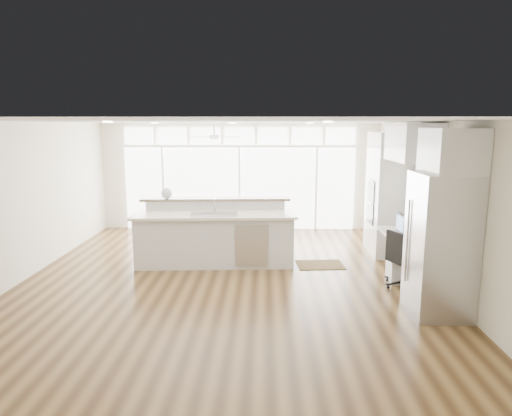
{
  "coord_description": "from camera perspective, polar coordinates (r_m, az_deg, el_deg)",
  "views": [
    {
      "loc": [
        0.68,
        -7.55,
        2.63
      ],
      "look_at": [
        0.49,
        0.6,
        1.15
      ],
      "focal_mm": 32.0,
      "sensor_mm": 36.0,
      "label": 1
    }
  ],
  "objects": [
    {
      "name": "floor",
      "position": [
        8.03,
        -3.67,
        -8.96
      ],
      "size": [
        7.0,
        8.0,
        0.02
      ],
      "primitive_type": "cube",
      "color": "#422B14",
      "rests_on": "ground"
    },
    {
      "name": "ceiling",
      "position": [
        7.58,
        -3.91,
        10.76
      ],
      "size": [
        7.0,
        8.0,
        0.02
      ],
      "primitive_type": "cube",
      "color": "white",
      "rests_on": "wall_back"
    },
    {
      "name": "wall_back",
      "position": [
        11.64,
        -2.06,
        3.95
      ],
      "size": [
        7.0,
        0.04,
        2.7
      ],
      "primitive_type": "cube",
      "color": "#ECE5CD",
      "rests_on": "floor"
    },
    {
      "name": "wall_front",
      "position": [
        3.84,
        -9.09,
        -9.39
      ],
      "size": [
        7.0,
        0.04,
        2.7
      ],
      "primitive_type": "cube",
      "color": "#ECE5CD",
      "rests_on": "floor"
    },
    {
      "name": "wall_left",
      "position": [
        8.73,
        -27.33,
        0.67
      ],
      "size": [
        0.04,
        8.0,
        2.7
      ],
      "primitive_type": "cube",
      "color": "#ECE5CD",
      "rests_on": "floor"
    },
    {
      "name": "wall_right",
      "position": [
        8.16,
        21.49,
        0.52
      ],
      "size": [
        0.04,
        8.0,
        2.7
      ],
      "primitive_type": "cube",
      "color": "#ECE5CD",
      "rests_on": "floor"
    },
    {
      "name": "glass_wall",
      "position": [
        11.62,
        -2.07,
        2.45
      ],
      "size": [
        5.8,
        0.06,
        2.08
      ],
      "primitive_type": "cube",
      "color": "white",
      "rests_on": "wall_back"
    },
    {
      "name": "transom_row",
      "position": [
        11.52,
        -2.11,
        9.02
      ],
      "size": [
        5.9,
        0.06,
        0.4
      ],
      "primitive_type": "cube",
      "color": "white",
      "rests_on": "wall_back"
    },
    {
      "name": "desk_window",
      "position": [
        8.4,
        20.63,
        2.21
      ],
      "size": [
        0.04,
        0.85,
        0.85
      ],
      "primitive_type": "cube",
      "color": "white",
      "rests_on": "wall_right"
    },
    {
      "name": "ceiling_fan",
      "position": [
        10.42,
        -5.27,
        9.4
      ],
      "size": [
        1.16,
        1.16,
        0.32
      ],
      "primitive_type": "cube",
      "color": "white",
      "rests_on": "ceiling"
    },
    {
      "name": "recessed_lights",
      "position": [
        7.78,
        -3.77,
        10.6
      ],
      "size": [
        3.4,
        3.0,
        0.02
      ],
      "primitive_type": "cube",
      "color": "beige",
      "rests_on": "ceiling"
    },
    {
      "name": "oven_cabinet",
      "position": [
        9.78,
        16.05,
        1.75
      ],
      "size": [
        0.64,
        1.2,
        2.5
      ],
      "primitive_type": "cube",
      "color": "silver",
      "rests_on": "floor"
    },
    {
      "name": "desk_nook",
      "position": [
        8.53,
        18.03,
        -5.55
      ],
      "size": [
        0.72,
        1.3,
        0.76
      ],
      "primitive_type": "cube",
      "color": "silver",
      "rests_on": "floor"
    },
    {
      "name": "upper_cabinets",
      "position": [
        8.24,
        19.06,
        7.75
      ],
      "size": [
        0.64,
        1.3,
        0.64
      ],
      "primitive_type": "cube",
      "color": "silver",
      "rests_on": "wall_right"
    },
    {
      "name": "refrigerator",
      "position": [
        6.86,
        22.07,
        -4.27
      ],
      "size": [
        0.76,
        0.9,
        2.0
      ],
      "primitive_type": "cube",
      "color": "#B3B3B8",
      "rests_on": "floor"
    },
    {
      "name": "fridge_cabinet",
      "position": [
        6.69,
        23.3,
        6.59
      ],
      "size": [
        0.64,
        0.9,
        0.6
      ],
      "primitive_type": "cube",
      "color": "silver",
      "rests_on": "wall_right"
    },
    {
      "name": "framed_photos",
      "position": [
        9.0,
        19.28,
        1.83
      ],
      "size": [
        0.06,
        0.22,
        0.8
      ],
      "primitive_type": "cube",
      "color": "black",
      "rests_on": "wall_right"
    },
    {
      "name": "kitchen_island",
      "position": [
        8.72,
        -5.18,
        -3.17
      ],
      "size": [
        3.13,
        1.33,
        1.22
      ],
      "primitive_type": "cube",
      "rotation": [
        0.0,
        0.0,
        0.06
      ],
      "color": "silver",
      "rests_on": "floor"
    },
    {
      "name": "rug",
      "position": [
        8.88,
        8.01,
        -7.04
      ],
      "size": [
        0.92,
        0.7,
        0.01
      ],
      "primitive_type": "cube",
      "rotation": [
        0.0,
        0.0,
        0.07
      ],
      "color": "#31220F",
      "rests_on": "floor"
    },
    {
      "name": "office_chair",
      "position": [
        7.93,
        18.06,
        -6.09
      ],
      "size": [
        0.62,
        0.61,
        0.93
      ],
      "primitive_type": "cube",
      "rotation": [
        0.0,
        0.0,
        0.41
      ],
      "color": "black",
      "rests_on": "floor"
    },
    {
      "name": "fishbowl",
      "position": [
        9.08,
        -11.1,
        1.83
      ],
      "size": [
        0.25,
        0.25,
        0.22
      ],
      "primitive_type": "sphere",
      "rotation": [
        0.0,
        0.0,
        0.17
      ],
      "color": "silver",
      "rests_on": "kitchen_island"
    },
    {
      "name": "monitor",
      "position": [
        8.38,
        17.72,
        -1.86
      ],
      "size": [
        0.09,
        0.44,
        0.37
      ],
      "primitive_type": "cube",
      "rotation": [
        0.0,
        0.0,
        0.04
      ],
      "color": "black",
      "rests_on": "desk_nook"
    },
    {
      "name": "keyboard",
      "position": [
        8.37,
        16.54,
        -3.04
      ],
      "size": [
        0.13,
        0.3,
        0.01
      ],
      "primitive_type": "cube",
      "rotation": [
        0.0,
        0.0,
        -0.05
      ],
      "color": "silver",
      "rests_on": "desk_nook"
    },
    {
      "name": "potted_plant",
      "position": [
        9.68,
        16.46,
        9.8
      ],
      "size": [
        0.31,
        0.34,
        0.24
      ],
      "primitive_type": "imported",
      "rotation": [
        0.0,
        0.0,
        -0.09
      ],
      "color": "#265A26",
      "rests_on": "oven_cabinet"
    }
  ]
}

